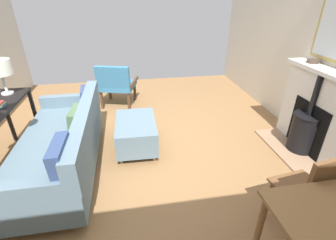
{
  "coord_description": "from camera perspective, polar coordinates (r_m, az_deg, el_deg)",
  "views": [
    {
      "loc": [
        0.16,
        2.8,
        1.94
      ],
      "look_at": [
        -0.27,
        0.31,
        0.6
      ],
      "focal_mm": 25.98,
      "sensor_mm": 36.0,
      "label": 1
    }
  ],
  "objects": [
    {
      "name": "ground_plane",
      "position": [
        3.41,
        -5.39,
        -6.94
      ],
      "size": [
        4.8,
        6.1,
        0.01
      ],
      "primitive_type": "cube",
      "color": "olive"
    },
    {
      "name": "wall_left",
      "position": [
        3.85,
        33.34,
        14.18
      ],
      "size": [
        0.12,
        6.1,
        2.63
      ],
      "primitive_type": "cube",
      "color": "beige",
      "rests_on": "ground"
    },
    {
      "name": "fireplace",
      "position": [
        3.66,
        31.25,
        0.46
      ],
      "size": [
        0.62,
        1.27,
        1.12
      ],
      "color": "#9E7A5B",
      "rests_on": "ground"
    },
    {
      "name": "mantel_bowl_near",
      "position": [
        3.74,
        30.88,
        11.8
      ],
      "size": [
        0.15,
        0.15,
        0.04
      ],
      "color": "#47382D",
      "rests_on": "fireplace"
    },
    {
      "name": "sofa",
      "position": [
        3.1,
        -23.38,
        -5.5
      ],
      "size": [
        0.84,
        1.98,
        0.83
      ],
      "color": "#B2B2B7",
      "rests_on": "ground"
    },
    {
      "name": "ottoman",
      "position": [
        3.32,
        -7.49,
        -2.83
      ],
      "size": [
        0.54,
        0.82,
        0.42
      ],
      "color": "#B2B2B7",
      "rests_on": "ground"
    },
    {
      "name": "armchair_accent",
      "position": [
        4.58,
        -12.1,
        8.47
      ],
      "size": [
        0.8,
        0.73,
        0.82
      ],
      "color": "#4C3321",
      "rests_on": "ground"
    },
    {
      "name": "dining_chair_near_fireplace",
      "position": [
        2.36,
        30.67,
        -13.81
      ],
      "size": [
        0.45,
        0.45,
        0.88
      ],
      "color": "brown",
      "rests_on": "ground"
    }
  ]
}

